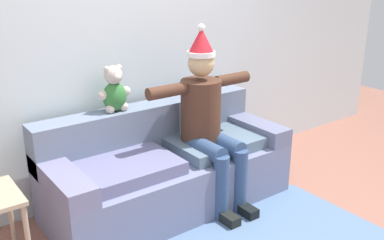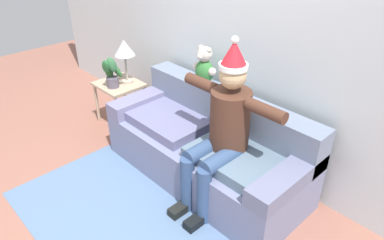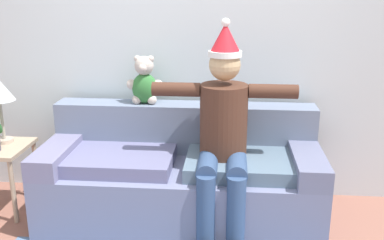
# 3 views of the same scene
# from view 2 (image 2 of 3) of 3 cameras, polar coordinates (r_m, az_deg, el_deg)

# --- Properties ---
(ground_plane) EXTENTS (10.00, 10.00, 0.00)m
(ground_plane) POSITION_cam_2_polar(r_m,az_deg,el_deg) (3.21, -11.26, -16.54)
(ground_plane) COLOR #935E4D
(back_wall) EXTENTS (7.00, 0.10, 2.70)m
(back_wall) POSITION_cam_2_polar(r_m,az_deg,el_deg) (3.39, 9.09, 13.51)
(back_wall) COLOR silver
(back_wall) RESTS_ON ground_plane
(couch) EXTENTS (2.06, 0.85, 0.83)m
(couch) POSITION_cam_2_polar(r_m,az_deg,el_deg) (3.48, 2.51, -4.35)
(couch) COLOR slate
(couch) RESTS_ON ground_plane
(person_seated) EXTENTS (1.02, 0.77, 1.52)m
(person_seated) POSITION_cam_2_polar(r_m,az_deg,el_deg) (2.96, 4.86, -1.10)
(person_seated) COLOR #4C2C1F
(person_seated) RESTS_ON ground_plane
(teddy_bear) EXTENTS (0.29, 0.17, 0.38)m
(teddy_bear) POSITION_cam_2_polar(r_m,az_deg,el_deg) (3.52, 1.97, 8.50)
(teddy_bear) COLOR #327636
(teddy_bear) RESTS_ON couch
(side_table) EXTENTS (0.52, 0.47, 0.54)m
(side_table) POSITION_cam_2_polar(r_m,az_deg,el_deg) (4.41, -11.51, 4.76)
(side_table) COLOR tan
(side_table) RESTS_ON ground_plane
(table_lamp) EXTENTS (0.24, 0.24, 0.52)m
(table_lamp) POSITION_cam_2_polar(r_m,az_deg,el_deg) (4.24, -10.77, 10.96)
(table_lamp) COLOR #BFA894
(table_lamp) RESTS_ON side_table
(potted_plant) EXTENTS (0.22, 0.27, 0.40)m
(potted_plant) POSITION_cam_2_polar(r_m,az_deg,el_deg) (4.23, -12.74, 7.32)
(potted_plant) COLOR #5A5262
(potted_plant) RESTS_ON side_table
(candle_tall) EXTENTS (0.04, 0.04, 0.26)m
(candle_tall) POSITION_cam_2_polar(r_m,az_deg,el_deg) (4.42, -13.11, 8.22)
(candle_tall) COLOR beige
(candle_tall) RESTS_ON side_table
(area_rug) EXTENTS (2.27, 1.19, 0.01)m
(area_rug) POSITION_cam_2_polar(r_m,az_deg,el_deg) (3.21, -11.03, -16.37)
(area_rug) COLOR slate
(area_rug) RESTS_ON ground_plane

